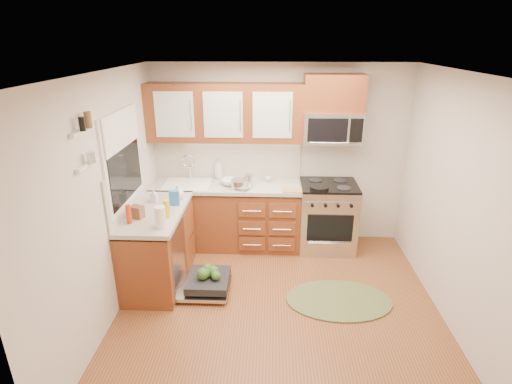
{
  "coord_description": "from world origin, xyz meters",
  "views": [
    {
      "loc": [
        -0.1,
        -3.65,
        2.8
      ],
      "look_at": [
        -0.28,
        0.85,
        1.05
      ],
      "focal_mm": 28.0,
      "sensor_mm": 36.0,
      "label": 1
    }
  ],
  "objects_px": {
    "sink": "(188,193)",
    "cup": "(268,178)",
    "dishwasher": "(205,283)",
    "paper_towel_roll": "(160,217)",
    "stock_pot": "(239,185)",
    "microwave": "(332,127)",
    "rug": "(339,300)",
    "skillet": "(319,188)",
    "cutting_board": "(293,190)",
    "bowl_a": "(242,187)",
    "bowl_b": "(230,182)",
    "upper_cabinets": "(225,113)",
    "range": "(327,216)"
  },
  "relations": [
    {
      "from": "microwave",
      "to": "paper_towel_roll",
      "type": "bearing_deg",
      "value": -142.78
    },
    {
      "from": "upper_cabinets",
      "to": "cup",
      "type": "distance_m",
      "value": 1.08
    },
    {
      "from": "rug",
      "to": "skillet",
      "type": "xyz_separation_m",
      "value": [
        -0.16,
        1.06,
        0.96
      ]
    },
    {
      "from": "range",
      "to": "skillet",
      "type": "relative_size",
      "value": 3.91
    },
    {
      "from": "rug",
      "to": "stock_pot",
      "type": "bearing_deg",
      "value": 137.86
    },
    {
      "from": "cutting_board",
      "to": "paper_towel_roll",
      "type": "height_order",
      "value": "paper_towel_roll"
    },
    {
      "from": "microwave",
      "to": "paper_towel_roll",
      "type": "xyz_separation_m",
      "value": [
        -1.93,
        -1.47,
        -0.65
      ]
    },
    {
      "from": "stock_pot",
      "to": "paper_towel_roll",
      "type": "xyz_separation_m",
      "value": [
        -0.72,
        -1.17,
        0.06
      ]
    },
    {
      "from": "rug",
      "to": "bowl_b",
      "type": "distance_m",
      "value": 2.07
    },
    {
      "from": "upper_cabinets",
      "to": "bowl_b",
      "type": "distance_m",
      "value": 0.93
    },
    {
      "from": "upper_cabinets",
      "to": "skillet",
      "type": "distance_m",
      "value": 1.58
    },
    {
      "from": "rug",
      "to": "upper_cabinets",
      "type": "bearing_deg",
      "value": 134.93
    },
    {
      "from": "skillet",
      "to": "paper_towel_roll",
      "type": "height_order",
      "value": "paper_towel_roll"
    },
    {
      "from": "upper_cabinets",
      "to": "paper_towel_roll",
      "type": "bearing_deg",
      "value": -109.4
    },
    {
      "from": "upper_cabinets",
      "to": "dishwasher",
      "type": "distance_m",
      "value": 2.19
    },
    {
      "from": "microwave",
      "to": "bowl_b",
      "type": "bearing_deg",
      "value": -174.34
    },
    {
      "from": "dishwasher",
      "to": "cup",
      "type": "xyz_separation_m",
      "value": [
        0.72,
        1.29,
        0.87
      ]
    },
    {
      "from": "microwave",
      "to": "rug",
      "type": "bearing_deg",
      "value": -89.8
    },
    {
      "from": "range",
      "to": "bowl_a",
      "type": "xyz_separation_m",
      "value": [
        -1.17,
        -0.18,
        0.48
      ]
    },
    {
      "from": "range",
      "to": "skillet",
      "type": "height_order",
      "value": "skillet"
    },
    {
      "from": "upper_cabinets",
      "to": "stock_pot",
      "type": "relative_size",
      "value": 9.51
    },
    {
      "from": "rug",
      "to": "microwave",
      "type": "bearing_deg",
      "value": 90.2
    },
    {
      "from": "microwave",
      "to": "cup",
      "type": "height_order",
      "value": "microwave"
    },
    {
      "from": "upper_cabinets",
      "to": "sink",
      "type": "relative_size",
      "value": 3.31
    },
    {
      "from": "upper_cabinets",
      "to": "skillet",
      "type": "height_order",
      "value": "upper_cabinets"
    },
    {
      "from": "rug",
      "to": "bowl_a",
      "type": "relative_size",
      "value": 5.27
    },
    {
      "from": "sink",
      "to": "bowl_b",
      "type": "xyz_separation_m",
      "value": [
        0.59,
        -0.0,
        0.16
      ]
    },
    {
      "from": "range",
      "to": "paper_towel_roll",
      "type": "height_order",
      "value": "paper_towel_roll"
    },
    {
      "from": "skillet",
      "to": "bowl_b",
      "type": "distance_m",
      "value": 1.2
    },
    {
      "from": "cutting_board",
      "to": "bowl_b",
      "type": "height_order",
      "value": "bowl_b"
    },
    {
      "from": "dishwasher",
      "to": "paper_towel_roll",
      "type": "distance_m",
      "value": 1.05
    },
    {
      "from": "upper_cabinets",
      "to": "sink",
      "type": "distance_m",
      "value": 1.21
    },
    {
      "from": "sink",
      "to": "cup",
      "type": "height_order",
      "value": "cup"
    },
    {
      "from": "rug",
      "to": "cup",
      "type": "bearing_deg",
      "value": 120.15
    },
    {
      "from": "dishwasher",
      "to": "microwave",
      "type": "bearing_deg",
      "value": 39.07
    },
    {
      "from": "rug",
      "to": "paper_towel_roll",
      "type": "distance_m",
      "value": 2.2
    },
    {
      "from": "dishwasher",
      "to": "upper_cabinets",
      "type": "bearing_deg",
      "value": 83.96
    },
    {
      "from": "sink",
      "to": "skillet",
      "type": "bearing_deg",
      "value": -6.46
    },
    {
      "from": "upper_cabinets",
      "to": "microwave",
      "type": "distance_m",
      "value": 1.42
    },
    {
      "from": "cutting_board",
      "to": "paper_towel_roll",
      "type": "distance_m",
      "value": 1.83
    },
    {
      "from": "sink",
      "to": "paper_towel_roll",
      "type": "relative_size",
      "value": 2.57
    },
    {
      "from": "rug",
      "to": "bowl_b",
      "type": "bearing_deg",
      "value": 137.04
    },
    {
      "from": "dishwasher",
      "to": "bowl_b",
      "type": "bearing_deg",
      "value": 80.0
    },
    {
      "from": "rug",
      "to": "cup",
      "type": "distance_m",
      "value": 1.91
    },
    {
      "from": "sink",
      "to": "cup",
      "type": "distance_m",
      "value": 1.13
    },
    {
      "from": "microwave",
      "to": "dishwasher",
      "type": "bearing_deg",
      "value": -140.93
    },
    {
      "from": "dishwasher",
      "to": "paper_towel_roll",
      "type": "height_order",
      "value": "paper_towel_roll"
    },
    {
      "from": "range",
      "to": "microwave",
      "type": "bearing_deg",
      "value": 90.0
    },
    {
      "from": "cup",
      "to": "sink",
      "type": "bearing_deg",
      "value": -171.25
    },
    {
      "from": "stock_pot",
      "to": "paper_towel_roll",
      "type": "height_order",
      "value": "paper_towel_roll"
    }
  ]
}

